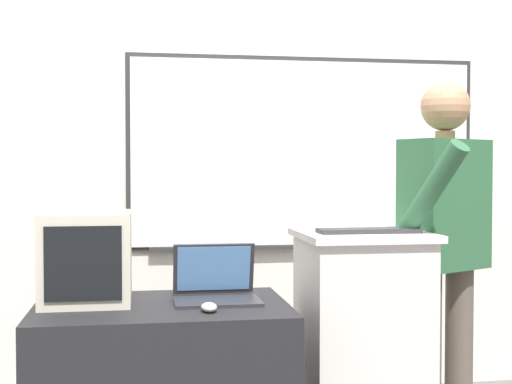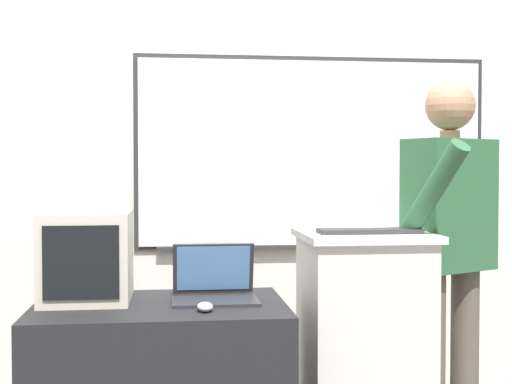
# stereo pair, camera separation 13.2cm
# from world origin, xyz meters

# --- Properties ---
(back_wall) EXTENTS (6.40, 0.17, 2.85)m
(back_wall) POSITION_xyz_m (0.01, 1.40, 1.42)
(back_wall) COLOR silver
(back_wall) RESTS_ON ground_plane
(lectern_podium) EXTENTS (0.55, 0.54, 0.98)m
(lectern_podium) POSITION_xyz_m (0.42, 0.41, 0.49)
(lectern_podium) COLOR silver
(lectern_podium) RESTS_ON ground_plane
(person_presenter) EXTENTS (0.59, 0.67, 1.66)m
(person_presenter) POSITION_xyz_m (0.85, 0.53, 0.96)
(person_presenter) COLOR brown
(person_presenter) RESTS_ON ground_plane
(laptop) EXTENTS (0.34, 0.28, 0.23)m
(laptop) POSITION_xyz_m (-0.23, 0.31, 0.79)
(laptop) COLOR #28282D
(laptop) RESTS_ON side_desk
(wireless_keyboard) EXTENTS (0.43, 0.13, 0.02)m
(wireless_keyboard) POSITION_xyz_m (0.43, 0.35, 0.99)
(wireless_keyboard) COLOR #2D2D30
(wireless_keyboard) RESTS_ON lectern_podium
(computer_mouse_by_laptop) EXTENTS (0.06, 0.10, 0.03)m
(computer_mouse_by_laptop) POSITION_xyz_m (-0.28, 0.07, 0.74)
(computer_mouse_by_laptop) COLOR #BCBCC1
(computer_mouse_by_laptop) RESTS_ON side_desk
(crt_monitor) EXTENTS (0.35, 0.41, 0.36)m
(crt_monitor) POSITION_xyz_m (-0.74, 0.36, 0.90)
(crt_monitor) COLOR beige
(crt_monitor) RESTS_ON side_desk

